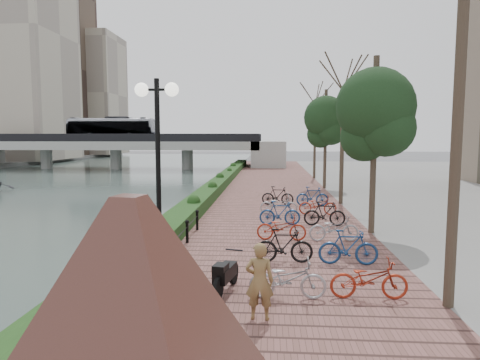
# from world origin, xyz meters

# --- Properties ---
(river_water) EXTENTS (30.00, 130.00, 0.02)m
(river_water) POSITION_xyz_m (-15.00, 25.00, 0.01)
(river_water) COLOR #445651
(river_water) RESTS_ON ground
(promenade) EXTENTS (8.00, 75.00, 0.50)m
(promenade) POSITION_xyz_m (4.00, 17.50, 0.25)
(promenade) COLOR brown
(promenade) RESTS_ON ground
(hedge) EXTENTS (1.10, 56.00, 0.60)m
(hedge) POSITION_xyz_m (0.60, 20.00, 0.80)
(hedge) COLOR #183613
(hedge) RESTS_ON promenade
(chain_fence) EXTENTS (0.10, 14.10, 0.70)m
(chain_fence) POSITION_xyz_m (1.40, 2.00, 0.85)
(chain_fence) COLOR black
(chain_fence) RESTS_ON promenade
(lamppost) EXTENTS (1.02, 0.32, 4.92)m
(lamppost) POSITION_xyz_m (1.60, 2.67, 4.04)
(lamppost) COLOR black
(lamppost) RESTS_ON promenade
(motorcycle) EXTENTS (0.74, 1.47, 0.88)m
(motorcycle) POSITION_xyz_m (3.19, 2.53, 0.94)
(motorcycle) COLOR black
(motorcycle) RESTS_ON promenade
(pedestrian) EXTENTS (0.58, 0.39, 1.55)m
(pedestrian) POSITION_xyz_m (4.00, 1.08, 1.27)
(pedestrian) COLOR brown
(pedestrian) RESTS_ON promenade
(bicycle_parking) EXTENTS (2.40, 14.69, 1.00)m
(bicycle_parking) POSITION_xyz_m (5.50, 8.67, 0.97)
(bicycle_parking) COLOR #9C9B9F
(bicycle_parking) RESTS_ON promenade
(street_trees) EXTENTS (3.20, 37.12, 6.80)m
(street_trees) POSITION_xyz_m (8.00, 12.68, 3.69)
(street_trees) COLOR #362A20
(street_trees) RESTS_ON promenade
(bridge) EXTENTS (36.00, 10.77, 6.50)m
(bridge) POSITION_xyz_m (-15.09, 45.00, 3.37)
(bridge) COLOR #9A9A95
(bridge) RESTS_ON ground
(far_buildings) EXTENTS (35.00, 38.00, 38.00)m
(far_buildings) POSITION_xyz_m (-41.66, 65.91, 16.12)
(far_buildings) COLOR #A69C8A
(far_buildings) RESTS_ON far_bank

